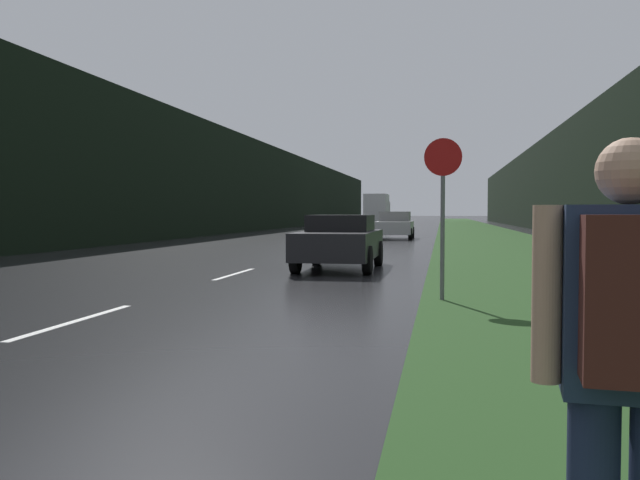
{
  "coord_description": "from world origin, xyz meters",
  "views": [
    {
      "loc": [
        4.78,
        0.33,
        1.44
      ],
      "look_at": [
        2.2,
        14.6,
        0.85
      ],
      "focal_mm": 38.0,
      "sensor_mm": 36.0,
      "label": 1
    }
  ],
  "objects_px": {
    "car_passing_near": "(340,241)",
    "car_passing_far": "(395,225)",
    "delivery_truck": "(377,209)",
    "stop_sign": "(443,204)",
    "hitchhiker_with_backpack": "(629,365)"
  },
  "relations": [
    {
      "from": "delivery_truck",
      "to": "stop_sign",
      "type": "bearing_deg",
      "value": -83.63
    },
    {
      "from": "stop_sign",
      "to": "car_passing_far",
      "type": "distance_m",
      "value": 26.21
    },
    {
      "from": "car_passing_near",
      "to": "delivery_truck",
      "type": "bearing_deg",
      "value": -85.54
    },
    {
      "from": "stop_sign",
      "to": "hitchhiker_with_backpack",
      "type": "bearing_deg",
      "value": -86.34
    },
    {
      "from": "car_passing_near",
      "to": "car_passing_far",
      "type": "xyz_separation_m",
      "value": [
        0.0,
        20.2,
        0.03
      ]
    },
    {
      "from": "car_passing_far",
      "to": "hitchhiker_with_backpack",
      "type": "bearing_deg",
      "value": 95.12
    },
    {
      "from": "car_passing_near",
      "to": "delivery_truck",
      "type": "height_order",
      "value": "delivery_truck"
    },
    {
      "from": "stop_sign",
      "to": "car_passing_near",
      "type": "xyz_separation_m",
      "value": [
        -2.57,
        5.86,
        -0.87
      ]
    },
    {
      "from": "car_passing_near",
      "to": "delivery_truck",
      "type": "distance_m",
      "value": 57.04
    },
    {
      "from": "car_passing_near",
      "to": "delivery_truck",
      "type": "relative_size",
      "value": 0.6
    },
    {
      "from": "stop_sign",
      "to": "delivery_truck",
      "type": "height_order",
      "value": "delivery_truck"
    },
    {
      "from": "car_passing_near",
      "to": "car_passing_far",
      "type": "relative_size",
      "value": 1.03
    },
    {
      "from": "stop_sign",
      "to": "hitchhiker_with_backpack",
      "type": "relative_size",
      "value": 1.58
    },
    {
      "from": "stop_sign",
      "to": "car_passing_far",
      "type": "height_order",
      "value": "stop_sign"
    },
    {
      "from": "car_passing_near",
      "to": "hitchhiker_with_backpack",
      "type": "bearing_deg",
      "value": 101.98
    }
  ]
}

